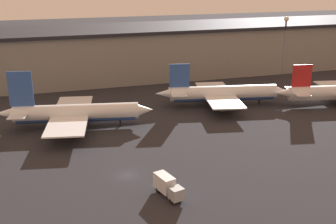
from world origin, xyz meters
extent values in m
plane|color=#26262B|center=(0.00, 0.00, 0.00)|extent=(600.00, 600.00, 0.00)
cube|color=gray|center=(0.00, 81.27, 8.79)|extent=(243.85, 29.63, 17.59)
cube|color=black|center=(0.00, 81.27, 18.19)|extent=(243.85, 31.63, 1.20)
cylinder|color=white|center=(-6.74, 30.56, 4.07)|extent=(32.03, 10.25, 4.28)
cylinder|color=#2D519E|center=(-6.74, 30.56, 3.32)|extent=(30.35, 9.32, 3.64)
cone|color=white|center=(10.12, 27.29, 4.07)|extent=(5.82, 4.97, 4.07)
cone|color=white|center=(-23.82, 33.87, 4.39)|extent=(6.99, 4.79, 3.64)
cube|color=#2D519E|center=(-19.85, 33.10, 10.70)|extent=(5.96, 1.53, 8.99)
cube|color=white|center=(-20.48, 33.23, 4.71)|extent=(6.38, 12.03, 0.24)
cube|color=white|center=(-8.30, 30.86, 3.53)|extent=(15.28, 32.93, 0.36)
cylinder|color=gray|center=(-5.68, 39.40, 2.10)|extent=(5.07, 3.21, 2.35)
cylinder|color=gray|center=(-9.06, 21.96, 2.10)|extent=(5.07, 3.21, 2.35)
cylinder|color=black|center=(4.18, 28.44, 0.96)|extent=(0.50, 0.50, 1.93)
cylinder|color=black|center=(-7.98, 32.54, 0.96)|extent=(0.50, 0.50, 1.93)
cylinder|color=black|center=(-8.63, 29.18, 0.96)|extent=(0.50, 0.50, 1.93)
cylinder|color=white|center=(37.31, 36.28, 4.04)|extent=(32.24, 10.27, 4.25)
cylinder|color=#2D519E|center=(37.31, 36.28, 3.29)|extent=(30.55, 9.33, 3.61)
cone|color=white|center=(54.28, 32.99, 4.04)|extent=(5.77, 4.93, 4.04)
cone|color=white|center=(20.13, 39.61, 4.35)|extent=(6.94, 4.76, 3.61)
cube|color=#2D519E|center=(24.11, 38.84, 9.63)|extent=(5.91, 1.52, 6.95)
cube|color=white|center=(23.48, 38.96, 4.67)|extent=(6.11, 10.83, 0.24)
cube|color=white|center=(35.74, 36.59, 3.50)|extent=(14.57, 29.60, 0.36)
cylinder|color=gray|center=(38.19, 44.20, 2.09)|extent=(5.03, 3.18, 2.34)
cylinder|color=gray|center=(35.17, 28.61, 2.09)|extent=(5.03, 3.18, 2.34)
cylinder|color=black|center=(48.31, 34.15, 0.96)|extent=(0.50, 0.50, 1.91)
cylinder|color=black|center=(36.06, 38.25, 0.96)|extent=(0.50, 0.50, 1.91)
cylinder|color=black|center=(35.41, 34.92, 0.96)|extent=(0.50, 0.50, 1.91)
cone|color=silver|center=(54.18, 29.90, 4.29)|extent=(6.83, 4.68, 3.55)
cube|color=red|center=(58.90, 28.99, 9.38)|extent=(5.82, 1.51, 6.63)
cube|color=silver|center=(58.08, 29.15, 4.60)|extent=(6.14, 11.28, 0.24)
cube|color=#9EA3A8|center=(5.98, -12.96, 1.81)|extent=(2.70, 2.67, 2.18)
cube|color=silver|center=(4.96, -9.19, 2.17)|extent=(3.30, 4.90, 2.90)
cylinder|color=black|center=(6.72, -12.53, 0.45)|extent=(0.77, 1.01, 0.90)
cylinder|color=black|center=(5.12, -12.96, 0.45)|extent=(0.77, 1.01, 0.90)
cylinder|color=black|center=(5.52, -8.06, 0.45)|extent=(0.77, 1.01, 0.90)
cylinder|color=black|center=(3.91, -8.50, 0.45)|extent=(0.77, 1.01, 0.90)
cylinder|color=slate|center=(76.18, 66.61, 10.44)|extent=(0.70, 0.70, 20.87)
sphere|color=beige|center=(76.18, 66.61, 21.47)|extent=(1.80, 1.80, 1.80)
camera|label=1|loc=(-14.74, -74.67, 38.79)|focal=45.00mm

